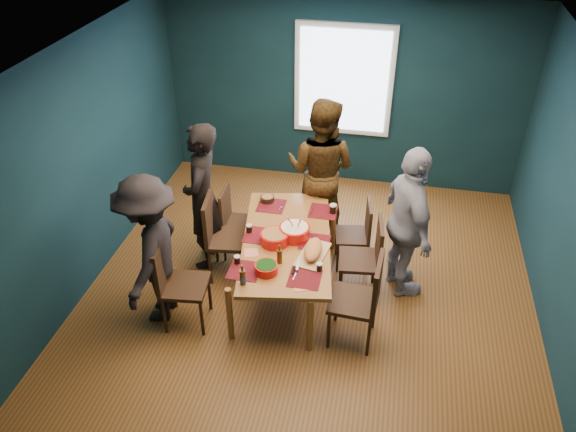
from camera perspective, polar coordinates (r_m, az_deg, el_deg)
name	(u,v)px	position (r m, az deg, el deg)	size (l,w,h in m)	color
room	(318,170)	(6.00, 3.08, 4.66)	(5.01, 5.01, 2.71)	brown
dining_table	(287,244)	(6.12, -0.15, -2.85)	(1.22, 1.99, 0.71)	brown
chair_left_far	(234,217)	(6.76, -5.53, -0.13)	(0.42, 0.42, 0.91)	#301E10
chair_left_mid	(220,231)	(6.41, -6.94, -1.55)	(0.53, 0.53, 1.04)	#301E10
chair_left_near	(175,278)	(5.87, -11.44, -6.18)	(0.51, 0.51, 1.01)	#301E10
chair_right_far	(360,230)	(6.62, 7.29, -1.42)	(0.45, 0.45, 0.86)	#301E10
chair_right_mid	(368,254)	(6.16, 8.16, -3.83)	(0.49, 0.49, 0.97)	#301E10
chair_right_near	(364,295)	(5.59, 7.75, -7.98)	(0.50, 0.50, 1.04)	#301E10
person_far_left	(203,197)	(6.48, -8.66, 1.88)	(0.66, 0.43, 1.81)	black
person_back	(321,170)	(6.91, 3.36, 4.70)	(0.90, 0.70, 1.85)	black
person_right	(408,224)	(6.11, 12.11, -0.81)	(1.05, 0.44, 1.79)	white
person_near_left	(151,251)	(5.85, -13.74, -3.44)	(1.09, 0.63, 1.69)	black
bowl_salad	(275,238)	(5.98, -1.38, -2.22)	(0.31, 0.31, 0.13)	red
bowl_dumpling	(295,231)	(6.06, 0.67, -1.57)	(0.34, 0.34, 0.31)	red
bowl_herbs	(266,268)	(5.61, -2.22, -5.30)	(0.23, 0.23, 0.10)	red
cutting_board	(313,251)	(5.81, 2.54, -3.55)	(0.34, 0.63, 0.14)	tan
small_bowl	(267,198)	(6.68, -2.11, 1.79)	(0.17, 0.17, 0.07)	black
beer_bottle_a	(243,277)	(5.47, -4.62, -6.22)	(0.06, 0.06, 0.23)	#45290C
beer_bottle_b	(280,256)	(5.71, -0.87, -4.08)	(0.06, 0.06, 0.22)	#45290C
cola_glass_a	(237,259)	(5.74, -5.19, -4.41)	(0.07, 0.07, 0.09)	black
cola_glass_b	(319,267)	(5.64, 3.21, -5.16)	(0.06, 0.06, 0.09)	black
cola_glass_c	(333,208)	(6.48, 4.59, 0.77)	(0.08, 0.08, 0.11)	black
cola_glass_d	(249,228)	(6.16, -3.97, -1.24)	(0.07, 0.07, 0.09)	black
napkin_a	(323,241)	(6.05, 3.54, -2.59)	(0.13, 0.13, 0.00)	#DD7A5D
napkin_b	(251,253)	(5.89, -3.75, -3.74)	(0.14, 0.14, 0.00)	#DD7A5D
napkin_c	(301,286)	(5.48, 1.32, -7.12)	(0.15, 0.15, 0.00)	#DD7A5D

